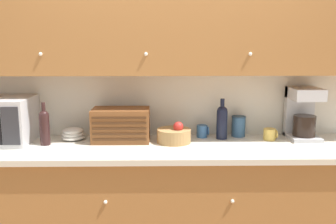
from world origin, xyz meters
name	(u,v)px	position (x,y,z in m)	size (l,w,h in m)	color
wall_back	(167,91)	(0.00, 0.03, 1.30)	(5.75, 0.06, 2.60)	silver
counter_unit	(168,205)	(0.00, -0.33, 0.47)	(3.37, 0.69, 0.95)	#A36B38
backsplash_panel	(168,104)	(0.00, -0.01, 1.20)	(3.35, 0.01, 0.50)	silver
upper_cabinets	(190,16)	(0.17, -0.16, 1.88)	(3.35, 0.35, 0.86)	#A36B38
wine_bottle	(45,126)	(-0.90, -0.31, 1.09)	(0.07, 0.07, 0.32)	black
bowl_stack_on_counter	(73,134)	(-0.73, -0.17, 0.99)	(0.18, 0.18, 0.09)	silver
bread_box	(121,125)	(-0.35, -0.21, 1.07)	(0.43, 0.25, 0.25)	brown
fruit_basket	(174,135)	(0.05, -0.26, 1.00)	(0.25, 0.25, 0.16)	#A87F4C
mug_blue_second	(202,131)	(0.27, -0.10, 0.99)	(0.10, 0.08, 0.10)	#38669E
second_wine_bottle	(222,121)	(0.42, -0.16, 1.09)	(0.08, 0.08, 0.32)	black
storage_canister	(239,126)	(0.56, -0.08, 1.03)	(0.11, 0.11, 0.16)	#33567A
mug	(270,134)	(0.78, -0.20, 0.99)	(0.10, 0.09, 0.09)	gold
coffee_maker	(303,112)	(1.05, -0.15, 1.15)	(0.22, 0.27, 0.40)	#B7B7BC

